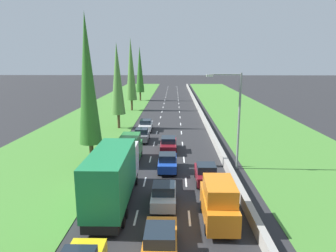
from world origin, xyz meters
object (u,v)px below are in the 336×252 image
(orange_sedan_centre_lane, at_px, (160,242))
(white_sedan_left_lane, at_px, (146,125))
(maroon_hatchback_right_lane, at_px, (206,174))
(poplar_tree_fourth, at_px, (131,69))
(poplar_tree_second, at_px, (88,80))
(poplar_tree_third, at_px, (117,79))
(green_box_truck_left_lane, at_px, (114,175))
(street_light_mast, at_px, (235,114))
(maroon_sedan_centre_lane, at_px, (168,144))
(poplar_tree_fifth, at_px, (140,70))
(grey_hatchback_left_lane, at_px, (142,135))
(blue_hatchback_centre_lane, at_px, (168,162))
(silver_hatchback_centre_lane, at_px, (164,194))
(green_van_left_lane, at_px, (131,148))
(orange_van_right_lane, at_px, (219,202))

(orange_sedan_centre_lane, relative_size, white_sedan_left_lane, 1.00)
(maroon_hatchback_right_lane, xyz_separation_m, poplar_tree_fourth, (-11.37, 37.63, 7.47))
(poplar_tree_second, height_order, poplar_tree_fourth, poplar_tree_fourth)
(orange_sedan_centre_lane, xyz_separation_m, poplar_tree_third, (-7.70, 30.83, 6.57))
(green_box_truck_left_lane, distance_m, street_light_mast, 12.77)
(maroon_sedan_centre_lane, distance_m, poplar_tree_fifth, 45.35)
(maroon_hatchback_right_lane, distance_m, poplar_tree_fifth, 54.96)
(grey_hatchback_left_lane, relative_size, maroon_sedan_centre_lane, 0.87)
(poplar_tree_fourth, bearing_deg, poplar_tree_second, -88.97)
(poplar_tree_fourth, bearing_deg, poplar_tree_third, -88.94)
(orange_sedan_centre_lane, height_order, poplar_tree_second, poplar_tree_second)
(blue_hatchback_centre_lane, bearing_deg, poplar_tree_third, 113.28)
(silver_hatchback_centre_lane, height_order, poplar_tree_third, poplar_tree_third)
(green_van_left_lane, bearing_deg, poplar_tree_fourth, 97.61)
(green_box_truck_left_lane, distance_m, green_van_left_lane, 9.43)
(poplar_tree_third, distance_m, poplar_tree_fifth, 32.38)
(grey_hatchback_left_lane, bearing_deg, blue_hatchback_centre_lane, -71.51)
(green_box_truck_left_lane, bearing_deg, orange_sedan_centre_lane, -58.95)
(orange_sedan_centre_lane, height_order, poplar_tree_fourth, poplar_tree_fourth)
(blue_hatchback_centre_lane, xyz_separation_m, white_sedan_left_lane, (-3.56, 16.57, -0.02))
(silver_hatchback_centre_lane, xyz_separation_m, green_van_left_lane, (-3.69, 9.52, 0.56))
(grey_hatchback_left_lane, bearing_deg, poplar_tree_fifth, 96.57)
(blue_hatchback_centre_lane, bearing_deg, maroon_sedan_centre_lane, 90.38)
(maroon_sedan_centre_lane, relative_size, poplar_tree_fifth, 0.33)
(green_van_left_lane, bearing_deg, silver_hatchback_centre_lane, -68.82)
(poplar_tree_fourth, bearing_deg, orange_van_right_lane, -75.33)
(poplar_tree_fifth, relative_size, street_light_mast, 1.50)
(maroon_hatchback_right_lane, distance_m, grey_hatchback_left_lane, 14.87)
(green_box_truck_left_lane, xyz_separation_m, maroon_sedan_centre_lane, (3.59, 13.26, -1.37))
(white_sedan_left_lane, bearing_deg, poplar_tree_fifth, 97.62)
(orange_sedan_centre_lane, xyz_separation_m, green_van_left_lane, (-3.70, 15.27, 0.59))
(blue_hatchback_centre_lane, relative_size, white_sedan_left_lane, 0.87)
(green_box_truck_left_lane, relative_size, orange_van_right_lane, 1.92)
(maroon_hatchback_right_lane, height_order, street_light_mast, street_light_mast)
(blue_hatchback_centre_lane, height_order, poplar_tree_fifth, poplar_tree_fifth)
(blue_hatchback_centre_lane, height_order, white_sedan_left_lane, blue_hatchback_centre_lane)
(green_box_truck_left_lane, xyz_separation_m, poplar_tree_third, (-4.16, 24.96, 5.20))
(blue_hatchback_centre_lane, relative_size, grey_hatchback_left_lane, 1.00)
(maroon_hatchback_right_lane, distance_m, white_sedan_left_lane, 20.57)
(maroon_sedan_centre_lane, bearing_deg, orange_sedan_centre_lane, -90.17)
(orange_sedan_centre_lane, xyz_separation_m, grey_hatchback_left_lane, (-3.38, 23.13, 0.02))
(maroon_hatchback_right_lane, bearing_deg, poplar_tree_fifth, 102.03)
(poplar_tree_third, bearing_deg, street_light_mast, -51.21)
(poplar_tree_third, xyz_separation_m, poplar_tree_fourth, (-0.31, 16.68, 0.92))
(orange_van_right_lane, height_order, grey_hatchback_left_lane, orange_van_right_lane)
(silver_hatchback_centre_lane, bearing_deg, poplar_tree_fifth, 97.92)
(orange_sedan_centre_lane, bearing_deg, poplar_tree_third, 104.01)
(orange_sedan_centre_lane, distance_m, orange_van_right_lane, 5.01)
(poplar_tree_third, bearing_deg, poplar_tree_second, -89.01)
(silver_hatchback_centre_lane, distance_m, poplar_tree_fourth, 43.17)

